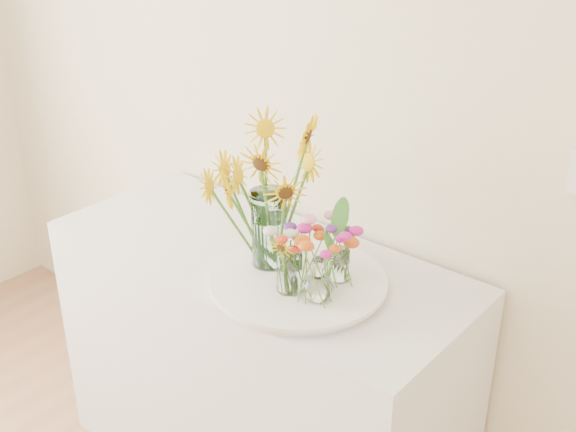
# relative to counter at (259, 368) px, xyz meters

# --- Properties ---
(counter) EXTENTS (1.40, 0.60, 0.90)m
(counter) POSITION_rel_counter_xyz_m (0.00, 0.00, 0.00)
(counter) COLOR white
(counter) RESTS_ON ground_plane
(tray) EXTENTS (0.49, 0.49, 0.02)m
(tray) POSITION_rel_counter_xyz_m (0.23, -0.07, 0.46)
(tray) COLOR white
(tray) RESTS_ON counter
(mason_jar) EXTENTS (0.13, 0.13, 0.24)m
(mason_jar) POSITION_rel_counter_xyz_m (0.11, -0.06, 0.60)
(mason_jar) COLOR #C0F8F9
(mason_jar) RESTS_ON tray
(sunflower_bouquet) EXTENTS (0.82, 0.82, 0.48)m
(sunflower_bouquet) POSITION_rel_counter_xyz_m (0.11, -0.06, 0.71)
(sunflower_bouquet) COLOR #E8B704
(sunflower_bouquet) RESTS_ON tray
(small_vase_a) EXTENTS (0.09, 0.09, 0.12)m
(small_vase_a) POSITION_rel_counter_xyz_m (0.25, -0.14, 0.54)
(small_vase_a) COLOR white
(small_vase_a) RESTS_ON tray
(wildflower_posy_a) EXTENTS (0.17, 0.17, 0.21)m
(wildflower_posy_a) POSITION_rel_counter_xyz_m (0.25, -0.14, 0.58)
(wildflower_posy_a) COLOR #CD5011
(wildflower_posy_a) RESTS_ON tray
(small_vase_b) EXTENTS (0.11, 0.11, 0.13)m
(small_vase_b) POSITION_rel_counter_xyz_m (0.34, -0.12, 0.54)
(small_vase_b) COLOR white
(small_vase_b) RESTS_ON tray
(wildflower_posy_b) EXTENTS (0.23, 0.23, 0.22)m
(wildflower_posy_b) POSITION_rel_counter_xyz_m (0.34, -0.12, 0.59)
(wildflower_posy_b) COLOR #CD5011
(wildflower_posy_b) RESTS_ON tray
(small_vase_c) EXTENTS (0.07, 0.07, 0.10)m
(small_vase_c) POSITION_rel_counter_xyz_m (0.32, 0.00, 0.53)
(small_vase_c) COLOR white
(small_vase_c) RESTS_ON tray
(wildflower_posy_c) EXTENTS (0.21, 0.21, 0.19)m
(wildflower_posy_c) POSITION_rel_counter_xyz_m (0.32, 0.00, 0.57)
(wildflower_posy_c) COLOR #CD5011
(wildflower_posy_c) RESTS_ON tray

